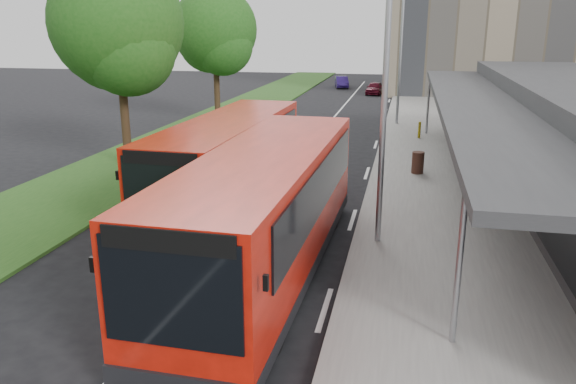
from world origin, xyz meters
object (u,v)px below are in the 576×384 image
Objects in this scene: bus_main at (266,211)px; litter_bin at (418,163)px; tree_far at (215,35)px; bus_second at (229,160)px; lamp_post_near at (382,75)px; tree_mid at (118,33)px; car_far at (342,82)px; car_near at (375,88)px; lamp_post_far at (399,47)px; bollard at (419,130)px.

bus_main is 12.52× the size of litter_bin.
tree_far is 17.52m from bus_second.
tree_mid is at bearing 147.64° from lamp_post_near.
bus_main is at bearing -68.08° from tree_far.
tree_mid is 1.06× the size of tree_far.
tree_mid reaches higher than litter_bin.
lamp_post_near is 2.41× the size of car_far.
bus_main is (8.59, -21.36, -3.76)m from tree_far.
litter_bin is 28.62m from car_near.
lamp_post_near reaches higher than litter_bin.
litter_bin is (12.36, -11.18, -4.76)m from tree_far.
tree_far is at bearing 113.31° from bus_main.
lamp_post_far is at bearing 84.91° from bus_main.
tree_mid is 2.68× the size of car_near.
tree_mid reaches higher than tree_far.
bus_second is (-5.21, 3.02, -3.23)m from lamp_post_near.
litter_bin is 7.62m from bollard.
litter_bin is (6.43, 4.85, -0.90)m from bus_second.
car_near reaches higher than car_far.
bus_second reaches higher than bollard.
tree_mid reaches higher than lamp_post_near.
bus_main is at bearing -61.66° from bus_second.
tree_mid is 30.95m from car_near.
lamp_post_far is 9.18× the size of bollard.
car_far is at bearing 105.65° from bollard.
bollard is at bearing 88.90° from litter_bin.
lamp_post_near is 8.97m from litter_bin.
litter_bin is 1.00× the size of bollard.
tree_mid is 35.01m from car_far.
tree_far is 1.03× the size of lamp_post_near.
litter_bin is at bearing -78.02° from car_near.
lamp_post_near is 1.00× the size of lamp_post_far.
bollard is at bearing -85.87° from car_far.
lamp_post_near is at bearing -95.07° from bollard.
tree_far is 1.03× the size of lamp_post_far.
bus_second is 38.29m from car_far.
car_far is (5.28, 34.24, -5.10)m from tree_mid.
car_near is at bearing 98.05° from lamp_post_far.
litter_bin is at bearing -84.22° from lamp_post_far.
car_near is at bearing 93.63° from lamp_post_near.
bus_main is 5.96m from bus_second.
lamp_post_near is at bearing -28.41° from bus_second.
tree_far reaches higher than bus_main.
tree_mid is at bearing 133.95° from bus_main.
tree_far is 0.80× the size of bus_second.
car_far is (-7.08, 33.42, -0.04)m from litter_bin.
bus_main is at bearing -96.48° from lamp_post_far.
lamp_post_near reaches higher than car_near.
litter_bin is 0.27× the size of car_near.
bus_main is at bearing -47.44° from tree_mid.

